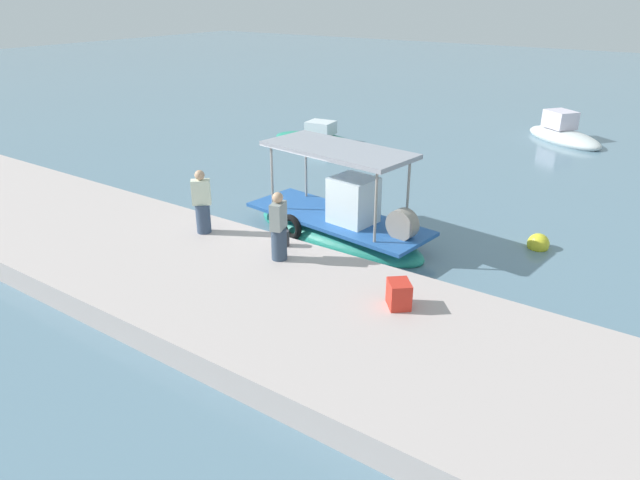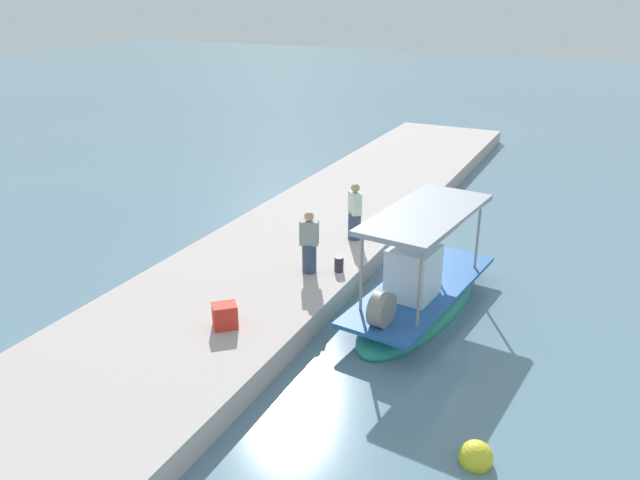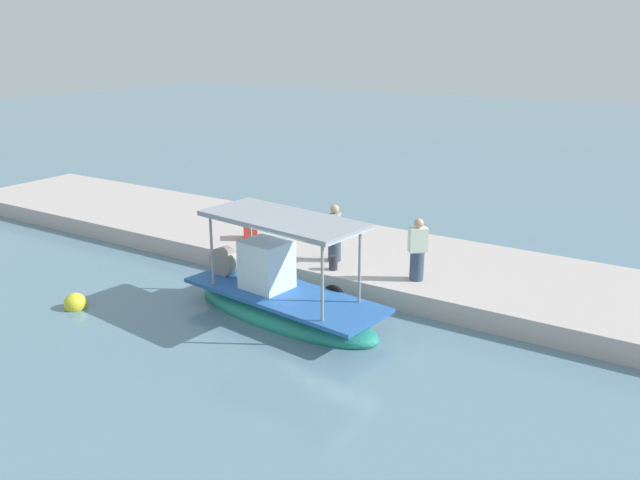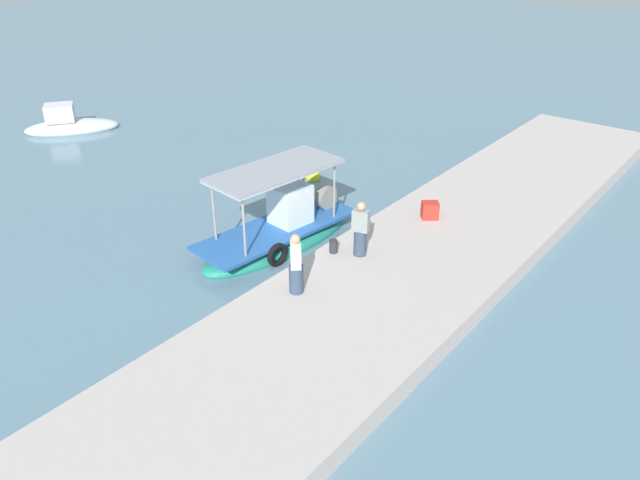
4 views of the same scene
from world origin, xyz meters
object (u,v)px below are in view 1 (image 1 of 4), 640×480
object	(u,v)px
cargo_crate	(399,294)
moored_boat_near	(314,138)
moored_boat_mid	(563,135)
mooring_bollard	(285,238)
marker_buoy	(538,244)
main_fishing_boat	(339,224)
fisherman_by_crate	(279,229)
fisherman_near_bollard	(202,205)

from	to	relation	value
cargo_crate	moored_boat_near	distance (m)	16.05
cargo_crate	moored_boat_mid	world-z (taller)	moored_boat_mid
moored_boat_near	moored_boat_mid	distance (m)	11.40
mooring_bollard	cargo_crate	world-z (taller)	cargo_crate
moored_boat_mid	marker_buoy	bearing A→B (deg)	-78.92
marker_buoy	moored_boat_near	xyz separation A→B (m)	(-11.81, 6.22, 0.02)
main_fishing_boat	fisherman_by_crate	size ratio (longest dim) A/B	3.51
main_fishing_boat	mooring_bollard	size ratio (longest dim) A/B	14.69
main_fishing_boat	moored_boat_mid	size ratio (longest dim) A/B	1.31
marker_buoy	fisherman_by_crate	bearing A→B (deg)	-129.95
fisherman_by_crate	mooring_bollard	world-z (taller)	fisherman_by_crate
moored_boat_near	marker_buoy	bearing A→B (deg)	-27.76
main_fishing_boat	moored_boat_near	bearing A→B (deg)	128.92
moored_boat_mid	fisherman_near_bollard	bearing A→B (deg)	-104.50
marker_buoy	fisherman_near_bollard	bearing A→B (deg)	-143.67
cargo_crate	moored_boat_near	world-z (taller)	cargo_crate
fisherman_near_bollard	moored_boat_mid	distance (m)	18.72
mooring_bollard	fisherman_near_bollard	bearing A→B (deg)	-166.94
moored_boat_mid	cargo_crate	bearing A→B (deg)	-85.99
mooring_bollard	marker_buoy	distance (m)	6.88
marker_buoy	moored_boat_near	world-z (taller)	moored_boat_near
mooring_bollard	cargo_crate	xyz separation A→B (m)	(3.72, -1.04, 0.07)
marker_buoy	moored_boat_mid	xyz separation A→B (m)	(-2.51, 12.80, 0.13)
fisherman_near_bollard	moored_boat_near	world-z (taller)	fisherman_near_bollard
fisherman_near_bollard	marker_buoy	world-z (taller)	fisherman_near_bollard
fisherman_near_bollard	moored_boat_mid	size ratio (longest dim) A/B	0.38
fisherman_by_crate	moored_boat_mid	distance (m)	18.38
cargo_crate	moored_boat_mid	size ratio (longest dim) A/B	0.12
cargo_crate	moored_boat_near	size ratio (longest dim) A/B	0.14
fisherman_near_bollard	moored_boat_near	size ratio (longest dim) A/B	0.42
marker_buoy	main_fishing_boat	bearing A→B (deg)	-152.03
fisherman_near_bollard	marker_buoy	size ratio (longest dim) A/B	2.89
fisherman_by_crate	moored_boat_mid	bearing A→B (deg)	83.61
main_fishing_boat	cargo_crate	bearing A→B (deg)	-42.72
main_fishing_boat	moored_boat_near	distance (m)	11.24
fisherman_by_crate	marker_buoy	size ratio (longest dim) A/B	2.84
fisherman_near_bollard	moored_boat_mid	xyz separation A→B (m)	(4.68, 18.09, -1.08)
fisherman_by_crate	moored_boat_near	size ratio (longest dim) A/B	0.41
main_fishing_boat	fisherman_by_crate	bearing A→B (deg)	-86.03
fisherman_by_crate	fisherman_near_bollard	bearing A→B (deg)	176.78
fisherman_by_crate	moored_boat_mid	xyz separation A→B (m)	(2.04, 18.24, -1.06)
moored_boat_mid	fisherman_by_crate	bearing A→B (deg)	-96.39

